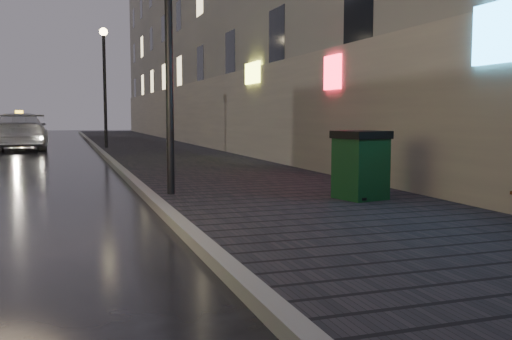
{
  "coord_description": "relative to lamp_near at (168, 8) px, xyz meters",
  "views": [
    {
      "loc": [
        -0.01,
        -4.32,
        1.58
      ],
      "look_at": [
        2.45,
        2.92,
        0.85
      ],
      "focal_mm": 40.0,
      "sensor_mm": 36.0,
      "label": 1
    }
  ],
  "objects": [
    {
      "name": "car_far",
      "position": [
        -4.35,
        31.41,
        -2.8
      ],
      "size": [
        1.89,
        4.15,
        1.38
      ],
      "primitive_type": "imported",
      "rotation": [
        0.0,
        0.0,
        3.08
      ],
      "color": "#A4A5AD",
      "rests_on": "ground"
    },
    {
      "name": "sidewalk",
      "position": [
        2.05,
        15.0,
        -3.41
      ],
      "size": [
        4.6,
        58.0,
        0.15
      ],
      "primitive_type": "cube",
      "color": "black",
      "rests_on": "ground"
    },
    {
      "name": "lamp_near",
      "position": [
        0.0,
        0.0,
        0.0
      ],
      "size": [
        0.36,
        0.36,
        5.28
      ],
      "color": "black",
      "rests_on": "sidewalk"
    },
    {
      "name": "taxi_mid",
      "position": [
        -3.73,
        18.54,
        -2.65
      ],
      "size": [
        2.7,
        5.92,
        1.68
      ],
      "primitive_type": "imported",
      "rotation": [
        0.0,
        0.0,
        3.2
      ],
      "color": "silver",
      "rests_on": "ground"
    },
    {
      "name": "trash_bin",
      "position": [
        2.98,
        -1.67,
        -2.74
      ],
      "size": [
        0.91,
        0.91,
        1.17
      ],
      "rotation": [
        0.0,
        0.0,
        0.21
      ],
      "color": "black",
      "rests_on": "sidewalk"
    },
    {
      "name": "building_near",
      "position": [
        5.25,
        19.0,
        3.01
      ],
      "size": [
        1.8,
        50.0,
        13.0
      ],
      "primitive_type": "cube",
      "color": "#605B54",
      "rests_on": "ground"
    },
    {
      "name": "lamp_far",
      "position": [
        0.0,
        16.0,
        0.0
      ],
      "size": [
        0.36,
        0.36,
        5.28
      ],
      "color": "black",
      "rests_on": "sidewalk"
    },
    {
      "name": "curb",
      "position": [
        -0.35,
        15.0,
        -3.41
      ],
      "size": [
        0.2,
        58.0,
        0.15
      ],
      "primitive_type": "cube",
      "color": "slate",
      "rests_on": "ground"
    },
    {
      "name": "ground",
      "position": [
        -1.85,
        -6.0,
        -3.49
      ],
      "size": [
        120.0,
        120.0,
        0.0
      ],
      "primitive_type": "plane",
      "color": "black",
      "rests_on": "ground"
    }
  ]
}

